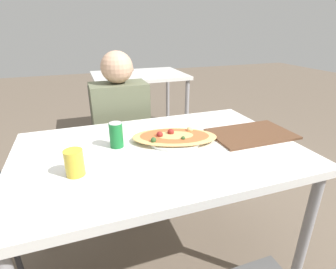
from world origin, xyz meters
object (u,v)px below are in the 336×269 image
dining_table (160,161)px  pizza_main (174,137)px  drink_glass (74,163)px  soda_can (116,135)px  chair_far_seated (120,138)px  person_seated (121,121)px

dining_table → pizza_main: (0.10, 0.06, 0.09)m
pizza_main → drink_glass: (-0.49, -0.18, 0.03)m
dining_table → drink_glass: size_ratio=12.59×
dining_table → soda_can: size_ratio=10.87×
chair_far_seated → drink_glass: (-0.32, -0.89, 0.31)m
dining_table → drink_glass: (-0.39, -0.11, 0.12)m
chair_far_seated → person_seated: bearing=90.0°
pizza_main → person_seated: bearing=106.3°
chair_far_seated → drink_glass: size_ratio=8.49×
pizza_main → drink_glass: drink_glass is taller
person_seated → pizza_main: size_ratio=2.41×
soda_can → person_seated: bearing=78.3°
pizza_main → soda_can: bearing=173.6°
person_seated → soda_can: bearing=78.3°
pizza_main → soda_can: soda_can is taller
person_seated → soda_can: 0.59m
person_seated → pizza_main: bearing=106.3°
person_seated → drink_glass: (-0.32, -0.77, 0.13)m
chair_far_seated → person_seated: (0.00, -0.12, 0.18)m
person_seated → pizza_main: 0.63m
dining_table → pizza_main: 0.15m
pizza_main → dining_table: bearing=-149.0°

